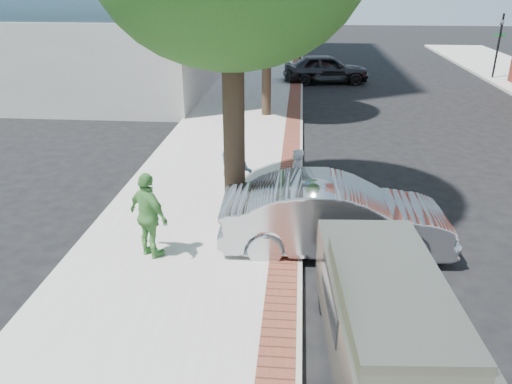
# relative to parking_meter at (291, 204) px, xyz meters

# --- Properties ---
(ground) EXTENTS (120.00, 120.00, 0.00)m
(ground) POSITION_rel_parking_meter_xyz_m (-0.82, -0.29, -1.21)
(ground) COLOR black
(ground) RESTS_ON ground
(sidewalk) EXTENTS (5.00, 60.00, 0.15)m
(sidewalk) POSITION_rel_parking_meter_xyz_m (-2.32, 7.71, -1.13)
(sidewalk) COLOR #9E9991
(sidewalk) RESTS_ON ground
(brick_strip) EXTENTS (0.60, 60.00, 0.01)m
(brick_strip) POSITION_rel_parking_meter_xyz_m (-0.12, 7.71, -1.05)
(brick_strip) COLOR brown
(brick_strip) RESTS_ON sidewalk
(curb) EXTENTS (0.10, 60.00, 0.15)m
(curb) POSITION_rel_parking_meter_xyz_m (0.23, 7.71, -1.13)
(curb) COLOR gray
(curb) RESTS_ON ground
(office_base) EXTENTS (18.20, 22.20, 4.00)m
(office_base) POSITION_rel_parking_meter_xyz_m (-13.82, 21.71, 0.79)
(office_base) COLOR gray
(office_base) RESTS_ON ground
(signal_near) EXTENTS (0.70, 0.15, 3.80)m
(signal_near) POSITION_rel_parking_meter_xyz_m (0.08, 21.71, 1.05)
(signal_near) COLOR black
(signal_near) RESTS_ON ground
(signal_far) EXTENTS (0.70, 0.15, 3.80)m
(signal_far) POSITION_rel_parking_meter_xyz_m (11.68, 21.71, 1.05)
(signal_far) COLOR black
(signal_far) RESTS_ON ground
(parking_meter) EXTENTS (0.12, 0.32, 1.47)m
(parking_meter) POSITION_rel_parking_meter_xyz_m (0.00, 0.00, 0.00)
(parking_meter) COLOR gray
(parking_meter) RESTS_ON sidewalk
(person_gray) EXTENTS (0.42, 0.61, 1.60)m
(person_gray) POSITION_rel_parking_meter_xyz_m (0.08, 2.08, -0.26)
(person_gray) COLOR #A8A8AD
(person_gray) RESTS_ON sidewalk
(person_officer) EXTENTS (1.15, 1.22, 2.00)m
(person_officer) POSITION_rel_parking_meter_xyz_m (-1.46, 2.22, -0.06)
(person_officer) COLOR #8CB7D8
(person_officer) RESTS_ON sidewalk
(person_green) EXTENTS (1.17, 1.01, 1.89)m
(person_green) POSITION_rel_parking_meter_xyz_m (-2.94, -0.62, -0.11)
(person_green) COLOR #4D9041
(person_green) RESTS_ON sidewalk
(sedan_silver) EXTENTS (5.10, 1.95, 1.66)m
(sedan_silver) POSITION_rel_parking_meter_xyz_m (0.98, 0.26, -0.38)
(sedan_silver) COLOR #A4A6AB
(sedan_silver) RESTS_ON ground
(bg_car) EXTENTS (5.10, 2.59, 1.66)m
(bg_car) POSITION_rel_parking_meter_xyz_m (1.60, 19.88, -0.37)
(bg_car) COLOR black
(bg_car) RESTS_ON ground
(van) EXTENTS (2.01, 4.58, 1.65)m
(van) POSITION_rel_parking_meter_xyz_m (1.52, -3.27, -0.30)
(van) COLOR gray
(van) RESTS_ON ground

